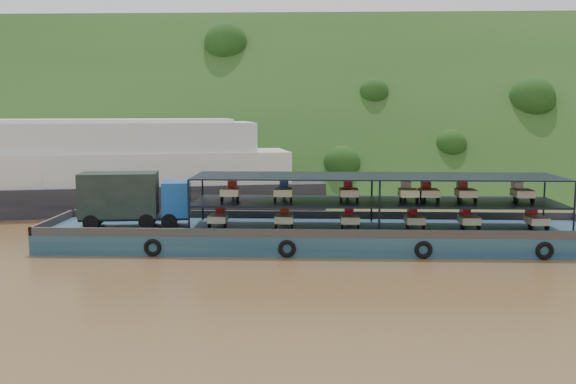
{
  "coord_description": "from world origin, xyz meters",
  "views": [
    {
      "loc": [
        -0.41,
        -39.62,
        8.73
      ],
      "look_at": [
        -2.0,
        3.0,
        3.2
      ],
      "focal_mm": 40.0,
      "sensor_mm": 36.0,
      "label": 1
    }
  ],
  "objects": [
    {
      "name": "hillside",
      "position": [
        0.0,
        36.0,
        0.0
      ],
      "size": [
        140.0,
        39.6,
        39.6
      ],
      "primitive_type": "cube",
      "rotation": [
        0.79,
        0.0,
        0.0
      ],
      "color": "#1A3312",
      "rests_on": "ground"
    },
    {
      "name": "ground",
      "position": [
        0.0,
        0.0,
        0.0
      ],
      "size": [
        160.0,
        160.0,
        0.0
      ],
      "primitive_type": "plane",
      "color": "brown",
      "rests_on": "ground"
    },
    {
      "name": "cargo_barge",
      "position": [
        -0.93,
        0.89,
        1.18
      ],
      "size": [
        35.0,
        7.18,
        4.71
      ],
      "color": "#16324D",
      "rests_on": "ground"
    },
    {
      "name": "passenger_ferry",
      "position": [
        -19.17,
        15.68,
        3.41
      ],
      "size": [
        40.01,
        18.27,
        7.86
      ],
      "rotation": [
        0.0,
        0.0,
        0.23
      ],
      "color": "black",
      "rests_on": "ground"
    }
  ]
}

